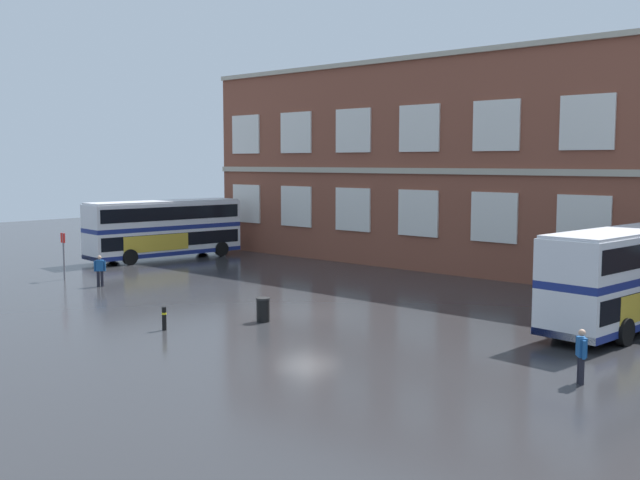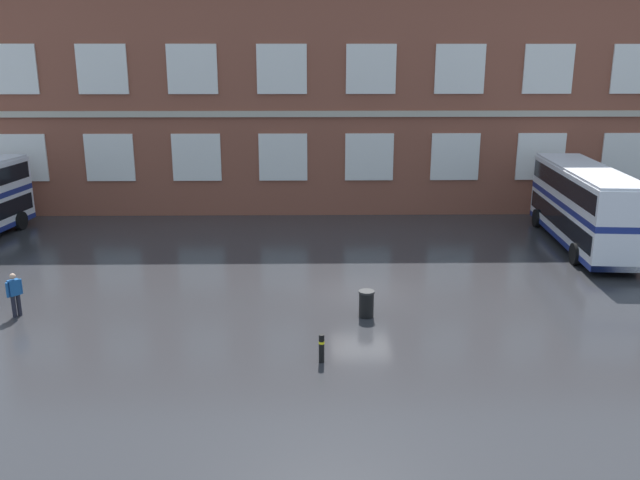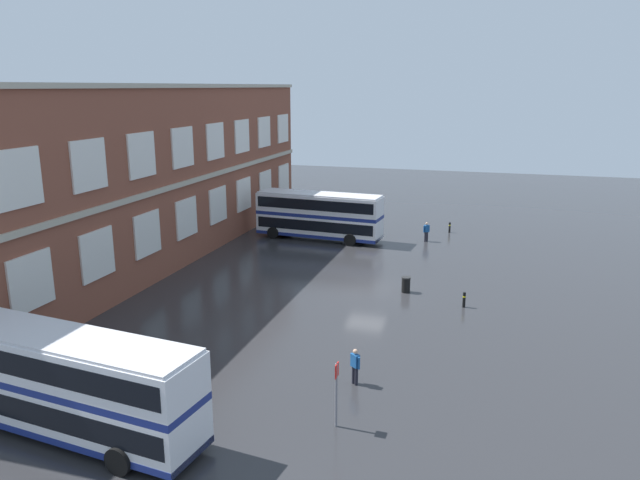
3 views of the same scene
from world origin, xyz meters
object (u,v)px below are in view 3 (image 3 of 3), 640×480
at_px(safety_bollard_east, 450,227).
at_px(safety_bollard_west, 464,300).
at_px(double_decker_middle, 319,215).
at_px(waiting_passenger, 355,365).
at_px(double_decker_near, 70,384).
at_px(second_passenger, 426,231).
at_px(station_litter_bin, 406,285).
at_px(bus_stand_flag, 336,389).

bearing_deg(safety_bollard_east, safety_bollard_west, -172.58).
height_order(double_decker_middle, waiting_passenger, double_decker_middle).
xyz_separation_m(double_decker_near, waiting_passenger, (7.06, -9.40, -1.22)).
relative_size(second_passenger, safety_bollard_east, 1.79).
distance_m(double_decker_middle, waiting_passenger, 26.79).
relative_size(double_decker_middle, station_litter_bin, 10.85).
distance_m(double_decker_near, safety_bollard_west, 22.93).
relative_size(double_decker_near, double_decker_middle, 1.00).
bearing_deg(safety_bollard_west, station_litter_bin, 65.30).
bearing_deg(waiting_passenger, bus_stand_flag, -178.27).
relative_size(double_decker_near, safety_bollard_west, 11.82).
distance_m(second_passenger, station_litter_bin, 13.76).
bearing_deg(station_litter_bin, double_decker_middle, 38.52).
distance_m(second_passenger, safety_bollard_west, 16.07).
xyz_separation_m(waiting_passenger, station_litter_bin, (13.18, -0.26, -0.41)).
relative_size(double_decker_middle, second_passenger, 6.57).
xyz_separation_m(double_decker_middle, waiting_passenger, (-25.12, -9.24, -1.22)).
xyz_separation_m(double_decker_middle, safety_bollard_east, (5.78, -10.78, -1.66)).
relative_size(station_litter_bin, safety_bollard_east, 1.08).
distance_m(double_decker_near, second_passenger, 35.26).
distance_m(double_decker_middle, second_passenger, 9.38).
distance_m(double_decker_near, double_decker_middle, 32.17).
bearing_deg(station_litter_bin, safety_bollard_east, -4.12).
relative_size(double_decker_middle, safety_bollard_west, 11.76).
height_order(waiting_passenger, station_litter_bin, waiting_passenger).
xyz_separation_m(double_decker_near, double_decker_middle, (32.17, -0.16, 0.00)).
relative_size(double_decker_near, station_litter_bin, 10.90).
bearing_deg(double_decker_near, station_litter_bin, -25.51).
xyz_separation_m(second_passenger, bus_stand_flag, (-30.56, -0.23, 0.70)).
bearing_deg(station_litter_bin, safety_bollard_west, -114.70).
distance_m(second_passenger, bus_stand_flag, 30.57).
bearing_deg(bus_stand_flag, double_decker_near, 109.80).
height_order(double_decker_middle, safety_bollard_west, double_decker_middle).
relative_size(safety_bollard_west, safety_bollard_east, 1.00).
bearing_deg(second_passenger, double_decker_near, 164.72).
distance_m(waiting_passenger, bus_stand_flag, 3.70).
distance_m(waiting_passenger, safety_bollard_east, 30.93).
relative_size(bus_stand_flag, safety_bollard_west, 2.84).
height_order(double_decker_middle, second_passenger, double_decker_middle).
bearing_deg(waiting_passenger, safety_bollard_east, -2.84).
bearing_deg(second_passenger, waiting_passenger, -179.75).
xyz_separation_m(second_passenger, safety_bollard_east, (3.96, -1.65, -0.44)).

